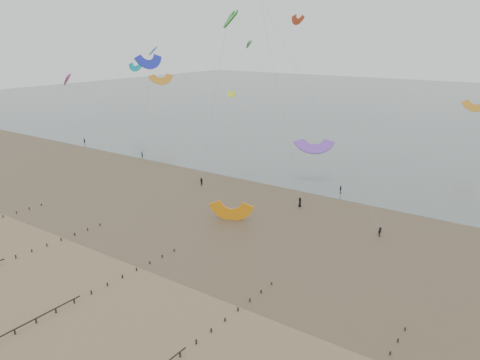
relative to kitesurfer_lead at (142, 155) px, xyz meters
The scene contains 6 objects.
ground 67.32m from the kitesurfer_lead, 48.99° to the right, with size 500.00×500.00×0.00m, color brown.
sea_and_shore 43.33m from the kitesurfer_lead, 22.24° to the right, with size 500.00×665.00×0.03m.
kitesurfer_lead is the anchor object (origin of this frame).
kitesurfers 66.75m from the kitesurfer_lead, ahead, with size 138.78×18.68×1.90m.
grounded_kite 52.85m from the kitesurfer_lead, 25.64° to the right, with size 7.01×3.67×5.34m, color orange, non-canonical shape.
kites_airborne 54.77m from the kitesurfer_lead, 43.70° to the left, with size 239.96×107.80×43.19m.
Camera 1 is at (51.23, -36.78, 32.35)m, focal length 35.00 mm.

